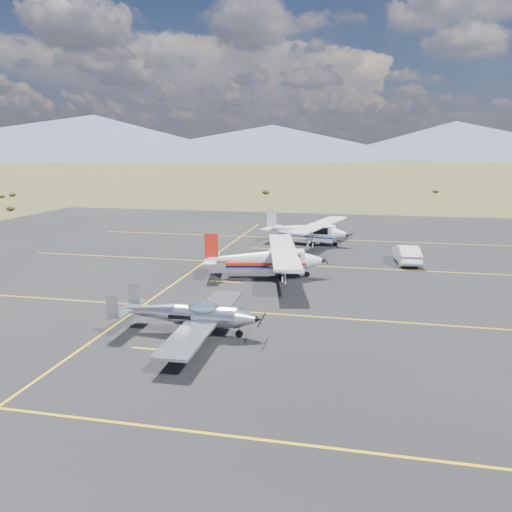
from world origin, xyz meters
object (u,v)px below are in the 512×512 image
at_px(aircraft_cessna, 266,258).
at_px(aircraft_plain, 307,230).
at_px(sedan, 407,254).
at_px(aircraft_low_wing, 190,315).

distance_m(aircraft_cessna, aircraft_plain, 12.29).
height_order(aircraft_plain, sedan, aircraft_plain).
xyz_separation_m(aircraft_cessna, aircraft_plain, (1.29, 12.22, -0.02)).
height_order(aircraft_cessna, aircraft_plain, aircraft_cessna).
distance_m(aircraft_plain, sedan, 10.02).
xyz_separation_m(aircraft_low_wing, aircraft_plain, (2.64, 22.92, 0.33)).
bearing_deg(aircraft_low_wing, aircraft_cessna, 81.85).
height_order(aircraft_cessna, sedan, aircraft_cessna).
bearing_deg(aircraft_cessna, aircraft_low_wing, -108.96).
bearing_deg(aircraft_low_wing, aircraft_plain, 82.49).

